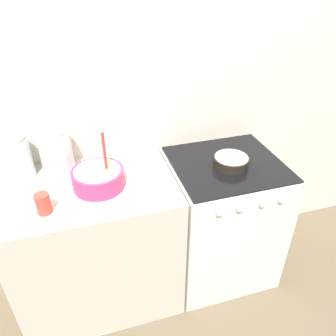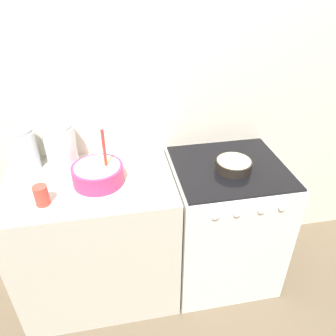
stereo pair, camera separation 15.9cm
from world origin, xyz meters
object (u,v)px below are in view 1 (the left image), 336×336
mixing_bowl (98,177)px  storage_jar_left (17,160)px  baking_pan (231,161)px  tin_can (43,204)px  storage_jar_middle (57,154)px  stove (220,219)px

mixing_bowl → storage_jar_left: (-0.41, 0.22, 0.05)m
mixing_bowl → storage_jar_left: bearing=151.6°
baking_pan → tin_can: tin_can is taller
storage_jar_left → storage_jar_middle: size_ratio=0.95×
baking_pan → storage_jar_middle: (-0.97, 0.24, 0.08)m
stove → tin_can: (-1.04, -0.16, 0.50)m
baking_pan → storage_jar_middle: storage_jar_middle is taller
baking_pan → tin_can: (-1.05, -0.12, 0.02)m
stove → storage_jar_middle: storage_jar_middle is taller
mixing_bowl → baking_pan: (0.77, -0.02, -0.03)m
mixing_bowl → storage_jar_middle: bearing=132.3°
stove → mixing_bowl: size_ratio=2.85×
baking_pan → storage_jar_middle: 1.00m
storage_jar_left → tin_can: size_ratio=2.33×
mixing_bowl → tin_can: bearing=-153.1°
storage_jar_left → tin_can: bearing=-70.0°
baking_pan → storage_jar_left: storage_jar_left is taller
storage_jar_middle → tin_can: (-0.08, -0.36, -0.06)m
mixing_bowl → tin_can: 0.31m
stove → baking_pan: (0.01, -0.04, 0.48)m
storage_jar_middle → mixing_bowl: bearing=-47.7°
mixing_bowl → storage_jar_middle: size_ratio=1.21×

